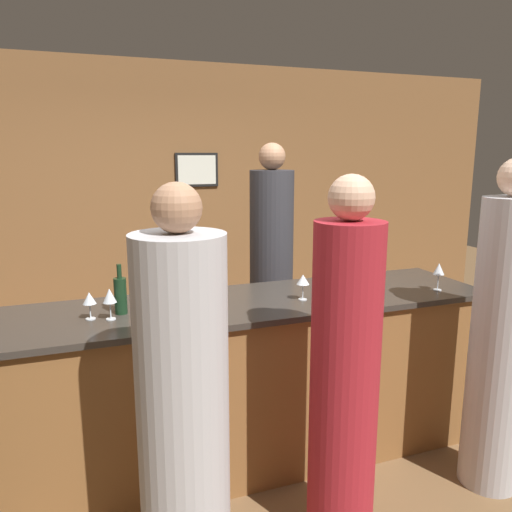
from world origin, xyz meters
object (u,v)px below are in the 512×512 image
(guest_2, at_px, (183,415))
(bartender, at_px, (271,279))
(wine_bottle_0, at_px, (120,295))
(guest_1, at_px, (501,340))
(guest_3, at_px, (344,377))
(wine_bottle_1, at_px, (180,291))

(guest_2, bearing_deg, bartender, 57.43)
(guest_2, distance_m, wine_bottle_0, 0.91)
(wine_bottle_0, bearing_deg, guest_1, -20.09)
(guest_2, relative_size, guest_3, 0.99)
(wine_bottle_0, distance_m, wine_bottle_1, 0.32)
(guest_1, bearing_deg, guest_2, -176.77)
(wine_bottle_1, bearing_deg, guest_3, -48.35)
(guest_1, relative_size, wine_bottle_1, 6.44)
(wine_bottle_1, bearing_deg, guest_1, -21.90)
(bartender, distance_m, guest_2, 1.98)
(guest_2, xyz_separation_m, guest_3, (0.80, 0.05, 0.02))
(bartender, height_order, guest_3, bartender)
(bartender, bearing_deg, guest_2, 57.43)
(guest_3, bearing_deg, wine_bottle_0, 140.97)
(guest_1, xyz_separation_m, guest_3, (-1.03, -0.05, -0.03))
(guest_1, xyz_separation_m, wine_bottle_1, (-1.68, 0.67, 0.27))
(wine_bottle_0, bearing_deg, guest_2, -78.84)
(bartender, height_order, guest_1, bartender)
(guest_3, height_order, wine_bottle_0, guest_3)
(guest_3, distance_m, wine_bottle_0, 1.28)
(guest_1, height_order, guest_2, guest_1)
(guest_1, relative_size, guest_2, 1.05)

